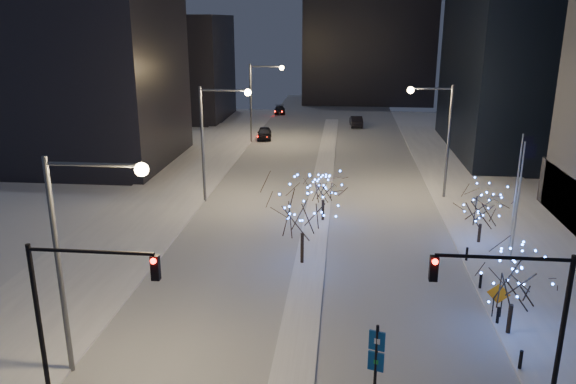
# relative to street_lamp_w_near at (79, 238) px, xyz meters

# --- Properties ---
(road) EXTENTS (20.00, 130.00, 0.02)m
(road) POSITION_rel_street_lamp_w_near_xyz_m (8.94, 33.00, -6.49)
(road) COLOR #A5A9B3
(road) RESTS_ON ground
(median) EXTENTS (2.00, 80.00, 0.15)m
(median) POSITION_rel_street_lamp_w_near_xyz_m (8.94, 28.00, -6.42)
(median) COLOR white
(median) RESTS_ON ground
(east_sidewalk) EXTENTS (10.00, 90.00, 0.15)m
(east_sidewalk) POSITION_rel_street_lamp_w_near_xyz_m (23.94, 18.00, -6.42)
(east_sidewalk) COLOR white
(east_sidewalk) RESTS_ON ground
(west_sidewalk) EXTENTS (8.00, 90.00, 0.15)m
(west_sidewalk) POSITION_rel_street_lamp_w_near_xyz_m (-5.06, 18.00, -6.42)
(west_sidewalk) COLOR white
(west_sidewalk) RESTS_ON ground
(filler_west_near) EXTENTS (22.00, 18.00, 24.00)m
(filler_west_near) POSITION_rel_street_lamp_w_near_xyz_m (-19.06, 38.00, 5.50)
(filler_west_near) COLOR black
(filler_west_near) RESTS_ON ground
(filler_west_far) EXTENTS (18.00, 16.00, 16.00)m
(filler_west_far) POSITION_rel_street_lamp_w_near_xyz_m (-17.06, 68.00, 1.50)
(filler_west_far) COLOR black
(filler_west_far) RESTS_ON ground
(street_lamp_w_near) EXTENTS (4.40, 0.56, 10.00)m
(street_lamp_w_near) POSITION_rel_street_lamp_w_near_xyz_m (0.00, 0.00, 0.00)
(street_lamp_w_near) COLOR #595E66
(street_lamp_w_near) RESTS_ON ground
(street_lamp_w_mid) EXTENTS (4.40, 0.56, 10.00)m
(street_lamp_w_mid) POSITION_rel_street_lamp_w_near_xyz_m (0.00, 25.00, 0.00)
(street_lamp_w_mid) COLOR #595E66
(street_lamp_w_mid) RESTS_ON ground
(street_lamp_w_far) EXTENTS (4.40, 0.56, 10.00)m
(street_lamp_w_far) POSITION_rel_street_lamp_w_near_xyz_m (0.00, 50.00, 0.00)
(street_lamp_w_far) COLOR #595E66
(street_lamp_w_far) RESTS_ON ground
(street_lamp_east) EXTENTS (3.90, 0.56, 10.00)m
(street_lamp_east) POSITION_rel_street_lamp_w_near_xyz_m (19.02, 28.00, -0.05)
(street_lamp_east) COLOR #595E66
(street_lamp_east) RESTS_ON ground
(traffic_signal_west) EXTENTS (5.26, 0.43, 7.00)m
(traffic_signal_west) POSITION_rel_street_lamp_w_near_xyz_m (0.50, -2.00, -1.74)
(traffic_signal_west) COLOR black
(traffic_signal_west) RESTS_ON ground
(traffic_signal_east) EXTENTS (5.26, 0.43, 7.00)m
(traffic_signal_east) POSITION_rel_street_lamp_w_near_xyz_m (17.88, -1.00, -1.74)
(traffic_signal_east) COLOR black
(traffic_signal_east) RESTS_ON ground
(flagpoles) EXTENTS (1.35, 2.60, 8.00)m
(flagpoles) POSITION_rel_street_lamp_w_near_xyz_m (22.30, 15.25, -1.70)
(flagpoles) COLOR silver
(flagpoles) RESTS_ON east_sidewalk
(bollards) EXTENTS (0.16, 12.16, 0.90)m
(bollards) POSITION_rel_street_lamp_w_near_xyz_m (19.14, 8.00, -5.90)
(bollards) COLOR black
(bollards) RESTS_ON east_sidewalk
(car_near) EXTENTS (2.34, 4.77, 1.57)m
(car_near) POSITION_rel_street_lamp_w_near_xyz_m (0.32, 52.30, -5.72)
(car_near) COLOR black
(car_near) RESTS_ON ground
(car_mid) EXTENTS (2.02, 4.90, 1.58)m
(car_mid) POSITION_rel_street_lamp_w_near_xyz_m (12.65, 62.84, -5.71)
(car_mid) COLOR black
(car_mid) RESTS_ON ground
(car_far) EXTENTS (2.33, 4.58, 1.27)m
(car_far) POSITION_rel_street_lamp_w_near_xyz_m (-0.06, 73.50, -5.86)
(car_far) COLOR black
(car_far) RESTS_ON ground
(holiday_tree_median_near) EXTENTS (5.32, 5.32, 5.90)m
(holiday_tree_median_near) POSITION_rel_street_lamp_w_near_xyz_m (8.44, 12.59, -2.56)
(holiday_tree_median_near) COLOR black
(holiday_tree_median_near) RESTS_ON median
(holiday_tree_median_far) EXTENTS (3.32, 3.32, 4.12)m
(holiday_tree_median_far) POSITION_rel_street_lamp_w_near_xyz_m (9.44, 20.86, -3.59)
(holiday_tree_median_far) COLOR black
(holiday_tree_median_far) RESTS_ON median
(holiday_tree_plaza_near) EXTENTS (4.27, 4.27, 4.51)m
(holiday_tree_plaza_near) POSITION_rel_street_lamp_w_near_xyz_m (19.44, 5.08, -3.45)
(holiday_tree_plaza_near) COLOR black
(holiday_tree_plaza_near) RESTS_ON east_sidewalk
(holiday_tree_plaza_far) EXTENTS (3.99, 3.99, 4.33)m
(holiday_tree_plaza_far) POSITION_rel_street_lamp_w_near_xyz_m (20.66, 17.36, -3.65)
(holiday_tree_plaza_far) COLOR black
(holiday_tree_plaza_far) RESTS_ON east_sidewalk
(wayfinding_sign) EXTENTS (0.65, 0.28, 3.69)m
(wayfinding_sign) POSITION_rel_street_lamp_w_near_xyz_m (12.46, -1.00, -4.23)
(wayfinding_sign) COLOR black
(wayfinding_sign) RESTS_ON ground
(construction_sign) EXTENTS (1.16, 0.31, 1.95)m
(construction_sign) POSITION_rel_street_lamp_w_near_xyz_m (19.24, 6.66, -5.18)
(construction_sign) COLOR black
(construction_sign) RESTS_ON east_sidewalk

